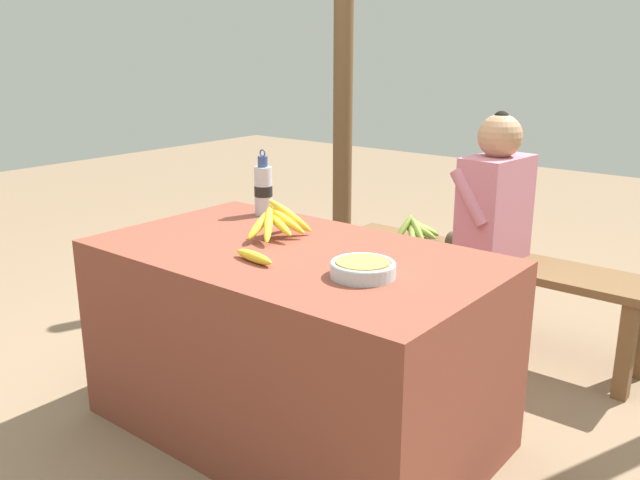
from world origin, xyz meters
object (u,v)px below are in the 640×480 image
loose_banana_front (254,257)px  seated_vendor (485,214)px  water_bottle (263,189)px  banana_bunch_green (417,229)px  wooden_bench (488,271)px  serving_bowl (363,268)px  support_post_near (343,87)px  banana_bunch_ripe (277,220)px

loose_banana_front → seated_vendor: bearing=80.5°
water_bottle → banana_bunch_green: size_ratio=0.99×
wooden_bench → serving_bowl: bearing=-83.9°
support_post_near → banana_bunch_green: bearing=-28.1°
loose_banana_front → banana_bunch_green: loose_banana_front is taller
seated_vendor → banana_bunch_green: bearing=1.9°
banana_bunch_ripe → support_post_near: bearing=118.6°
banana_bunch_ripe → wooden_bench: size_ratio=0.20×
serving_bowl → loose_banana_front: (-0.36, -0.10, -0.01)m
water_bottle → wooden_bench: 1.12m
loose_banana_front → water_bottle: bearing=130.5°
banana_bunch_ripe → serving_bowl: 0.52m
water_bottle → banana_bunch_ripe: bearing=-38.8°
banana_bunch_green → support_post_near: bearing=151.9°
serving_bowl → wooden_bench: 1.25m
wooden_bench → banana_bunch_green: 0.40m
water_bottle → loose_banana_front: water_bottle is taller
serving_bowl → support_post_near: support_post_near is taller
seated_vendor → support_post_near: 1.31m
seated_vendor → banana_bunch_green: size_ratio=3.98×
serving_bowl → support_post_near: size_ratio=0.09×
wooden_bench → support_post_near: support_post_near is taller
wooden_bench → seated_vendor: (-0.02, -0.03, 0.27)m
serving_bowl → support_post_near: bearing=128.7°
seated_vendor → water_bottle: bearing=56.9°
support_post_near → water_bottle: bearing=-67.4°
loose_banana_front → seated_vendor: 1.28m
banana_bunch_ripe → serving_bowl: (0.50, -0.16, -0.04)m
serving_bowl → water_bottle: 0.87m
loose_banana_front → support_post_near: bearing=118.4°
serving_bowl → loose_banana_front: bearing=-163.9°
banana_bunch_ripe → support_post_near: support_post_near is taller
seated_vendor → loose_banana_front: bearing=86.3°
support_post_near → serving_bowl: bearing=-51.3°
banana_bunch_ripe → water_bottle: 0.36m
banana_bunch_ripe → banana_bunch_green: banana_bunch_ripe is taller
serving_bowl → wooden_bench: serving_bowl is taller
banana_bunch_green → loose_banana_front: bearing=-83.5°
seated_vendor → banana_bunch_green: 0.39m
serving_bowl → banana_bunch_green: size_ratio=0.73×
wooden_bench → banana_bunch_green: (-0.38, -0.00, 0.14)m
wooden_bench → seated_vendor: bearing=-128.4°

